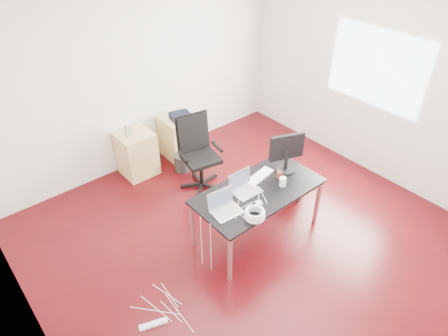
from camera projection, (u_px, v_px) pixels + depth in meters
room_shell at (259, 148)px, 4.30m from camera, size 5.00×5.00×5.00m
desk at (258, 193)px, 4.82m from camera, size 1.60×0.80×0.73m
office_chair at (198, 149)px, 5.73m from camera, size 0.56×0.58×1.08m
filing_cabinet_left at (137, 153)px, 6.11m from camera, size 0.50×0.50×0.70m
filing_cabinet_right at (179, 136)px, 6.51m from camera, size 0.50×0.50×0.70m
pc_tower at (288, 182)px, 5.75m from camera, size 0.33×0.49×0.44m
wastebasket at (182, 163)px, 6.27m from camera, size 0.28×0.28×0.28m
power_strip at (153, 324)px, 4.13m from camera, size 0.30×0.16×0.04m
laptop_left at (225, 207)px, 4.45m from camera, size 0.35×0.28×0.23m
laptop_right at (244, 187)px, 4.75m from camera, size 0.33×0.26×0.23m
monitor at (286, 151)px, 4.96m from camera, size 0.44×0.26×0.51m
keyboard at (259, 177)px, 4.98m from camera, size 0.46×0.21×0.02m
cup_white at (283, 182)px, 4.82m from camera, size 0.10×0.10×0.12m
cup_brown at (279, 175)px, 4.95m from camera, size 0.08×0.08×0.10m
cable_coil at (255, 214)px, 4.36m from camera, size 0.24×0.24×0.11m
power_adapter at (259, 203)px, 4.57m from camera, size 0.09×0.09×0.03m
speaker at (129, 130)px, 5.80m from camera, size 0.09×0.08×0.18m
navy_garment at (180, 116)px, 6.25m from camera, size 0.35×0.31×0.09m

